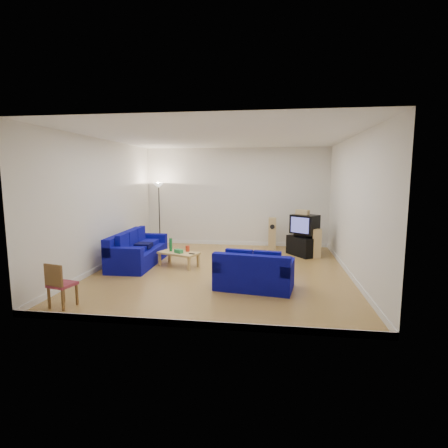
# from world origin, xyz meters

# --- Properties ---
(room) EXTENTS (6.01, 6.51, 3.21)m
(room) POSITION_xyz_m (0.00, 0.00, 1.54)
(room) COLOR brown
(room) RESTS_ON ground
(sofa_three_seat) EXTENTS (0.97, 2.18, 0.84)m
(sofa_three_seat) POSITION_xyz_m (-2.31, 0.31, 0.31)
(sofa_three_seat) COLOR #000059
(sofa_three_seat) RESTS_ON ground
(sofa_loveseat) EXTENTS (1.67, 1.09, 0.78)m
(sofa_loveseat) POSITION_xyz_m (0.85, -1.26, 0.29)
(sofa_loveseat) COLOR #000059
(sofa_loveseat) RESTS_ON ground
(coffee_table) EXTENTS (1.13, 0.84, 0.37)m
(coffee_table) POSITION_xyz_m (-1.15, 0.27, 0.32)
(coffee_table) COLOR tan
(coffee_table) RESTS_ON ground
(bottle) EXTENTS (0.10, 0.10, 0.33)m
(bottle) POSITION_xyz_m (-1.38, 0.36, 0.54)
(bottle) COLOR #197233
(bottle) RESTS_ON coffee_table
(tissue_box) EXTENTS (0.25, 0.23, 0.09)m
(tissue_box) POSITION_xyz_m (-1.13, 0.18, 0.42)
(tissue_box) COLOR green
(tissue_box) RESTS_ON coffee_table
(red_canister) EXTENTS (0.13, 0.13, 0.15)m
(red_canister) POSITION_xyz_m (-0.95, 0.39, 0.44)
(red_canister) COLOR red
(red_canister) RESTS_ON coffee_table
(remote) EXTENTS (0.16, 0.09, 0.02)m
(remote) POSITION_xyz_m (-0.77, 0.11, 0.38)
(remote) COLOR black
(remote) RESTS_ON coffee_table
(tv_stand) EXTENTS (0.93, 1.03, 0.55)m
(tv_stand) POSITION_xyz_m (2.08, 1.97, 0.28)
(tv_stand) COLOR black
(tv_stand) RESTS_ON ground
(av_receiver) EXTENTS (0.53, 0.52, 0.10)m
(av_receiver) POSITION_xyz_m (2.10, 1.99, 0.60)
(av_receiver) COLOR black
(av_receiver) RESTS_ON tv_stand
(television) EXTENTS (0.87, 0.83, 0.54)m
(television) POSITION_xyz_m (2.12, 1.91, 0.92)
(television) COLOR black
(television) RESTS_ON av_receiver
(centre_speaker) EXTENTS (0.40, 0.34, 0.13)m
(centre_speaker) POSITION_xyz_m (2.06, 2.01, 1.26)
(centre_speaker) COLOR tan
(centre_speaker) RESTS_ON television
(speaker_left) EXTENTS (0.24, 0.31, 1.00)m
(speaker_left) POSITION_xyz_m (1.20, 2.70, 0.50)
(speaker_left) COLOR tan
(speaker_left) RESTS_ON ground
(speaker_right) EXTENTS (0.26, 0.20, 0.82)m
(speaker_right) POSITION_xyz_m (2.45, 1.70, 0.41)
(speaker_right) COLOR tan
(speaker_right) RESTS_ON ground
(floor_lamp) EXTENTS (0.36, 0.36, 2.08)m
(floor_lamp) POSITION_xyz_m (-2.45, 2.70, 1.71)
(floor_lamp) COLOR black
(floor_lamp) RESTS_ON ground
(dining_chair) EXTENTS (0.47, 0.47, 0.81)m
(dining_chair) POSITION_xyz_m (-2.46, -2.76, 0.45)
(dining_chair) COLOR brown
(dining_chair) RESTS_ON ground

